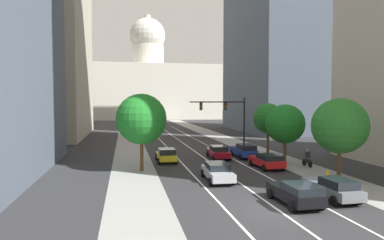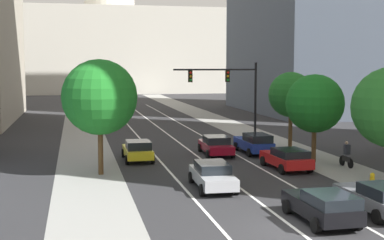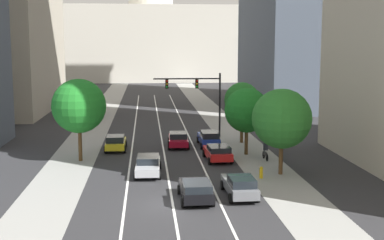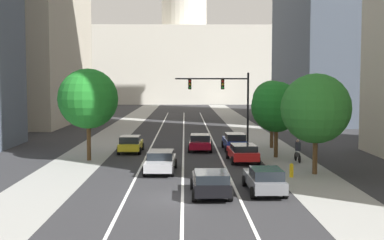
{
  "view_description": "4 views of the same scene",
  "coord_description": "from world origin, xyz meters",
  "px_view_note": "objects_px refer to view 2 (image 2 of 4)",
  "views": [
    {
      "loc": [
        -8.72,
        -18.76,
        6.31
      ],
      "look_at": [
        -2.65,
        12.55,
        4.64
      ],
      "focal_mm": 32.46,
      "sensor_mm": 36.0,
      "label": 1
    },
    {
      "loc": [
        -8.72,
        -20.28,
        6.73
      ],
      "look_at": [
        -1.63,
        12.43,
        3.29
      ],
      "focal_mm": 50.72,
      "sensor_mm": 36.0,
      "label": 2
    },
    {
      "loc": [
        -1.58,
        -31.46,
        9.97
      ],
      "look_at": [
        2.15,
        10.53,
        3.78
      ],
      "focal_mm": 48.71,
      "sensor_mm": 36.0,
      "label": 3
    },
    {
      "loc": [
        0.12,
        -26.45,
        6.2
      ],
      "look_at": [
        0.69,
        13.46,
        3.07
      ],
      "focal_mm": 48.15,
      "sensor_mm": 36.0,
      "label": 4
    }
  ],
  "objects_px": {
    "traffic_signal_mast": "(231,87)",
    "street_tree_near_left": "(100,97)",
    "street_tree_near_right": "(315,104)",
    "car_black": "(323,205)",
    "capitol_building": "(110,42)",
    "car_blue": "(254,143)",
    "car_yellow": "(138,150)",
    "cyclist": "(347,154)",
    "car_red": "(287,158)",
    "car_silver": "(212,175)",
    "street_tree_mid_right": "(291,95)",
    "car_gray": "(377,198)",
    "car_crimson": "(216,145)",
    "fire_hydrant": "(372,181)"
  },
  "relations": [
    {
      "from": "traffic_signal_mast",
      "to": "street_tree_near_left",
      "type": "distance_m",
      "value": 15.52
    },
    {
      "from": "traffic_signal_mast",
      "to": "street_tree_near_right",
      "type": "distance_m",
      "value": 9.83
    },
    {
      "from": "car_black",
      "to": "street_tree_near_left",
      "type": "bearing_deg",
      "value": 34.35
    },
    {
      "from": "capitol_building",
      "to": "traffic_signal_mast",
      "type": "bearing_deg",
      "value": -87.43
    },
    {
      "from": "capitol_building",
      "to": "car_blue",
      "type": "height_order",
      "value": "capitol_building"
    },
    {
      "from": "car_yellow",
      "to": "car_blue",
      "type": "height_order",
      "value": "car_blue"
    },
    {
      "from": "car_yellow",
      "to": "street_tree_near_right",
      "type": "xyz_separation_m",
      "value": [
        11.91,
        -2.9,
        3.29
      ]
    },
    {
      "from": "car_blue",
      "to": "cyclist",
      "type": "xyz_separation_m",
      "value": [
        4.15,
        -6.47,
        0.03
      ]
    },
    {
      "from": "car_black",
      "to": "car_red",
      "type": "relative_size",
      "value": 0.97
    },
    {
      "from": "car_silver",
      "to": "street_tree_mid_right",
      "type": "height_order",
      "value": "street_tree_mid_right"
    },
    {
      "from": "capitol_building",
      "to": "street_tree_mid_right",
      "type": "height_order",
      "value": "capitol_building"
    },
    {
      "from": "car_gray",
      "to": "street_tree_near_left",
      "type": "bearing_deg",
      "value": 44.15
    },
    {
      "from": "car_crimson",
      "to": "car_silver",
      "type": "height_order",
      "value": "car_silver"
    },
    {
      "from": "car_blue",
      "to": "fire_hydrant",
      "type": "height_order",
      "value": "car_blue"
    },
    {
      "from": "traffic_signal_mast",
      "to": "fire_hydrant",
      "type": "distance_m",
      "value": 18.44
    },
    {
      "from": "traffic_signal_mast",
      "to": "fire_hydrant",
      "type": "xyz_separation_m",
      "value": [
        2.82,
        -17.68,
        -4.4
      ]
    },
    {
      "from": "car_red",
      "to": "car_gray",
      "type": "xyz_separation_m",
      "value": [
        -0.0,
        -10.62,
        0.0
      ]
    },
    {
      "from": "car_crimson",
      "to": "car_gray",
      "type": "distance_m",
      "value": 17.37
    },
    {
      "from": "car_blue",
      "to": "car_black",
      "type": "bearing_deg",
      "value": 169.96
    },
    {
      "from": "capitol_building",
      "to": "car_red",
      "type": "xyz_separation_m",
      "value": [
        4.5,
        -102.71,
        -11.41
      ]
    },
    {
      "from": "car_black",
      "to": "car_yellow",
      "type": "relative_size",
      "value": 1.03
    },
    {
      "from": "traffic_signal_mast",
      "to": "street_tree_mid_right",
      "type": "bearing_deg",
      "value": -41.51
    },
    {
      "from": "car_red",
      "to": "car_blue",
      "type": "xyz_separation_m",
      "value": [
        -0.01,
        6.42,
        0.07
      ]
    },
    {
      "from": "car_black",
      "to": "fire_hydrant",
      "type": "height_order",
      "value": "car_black"
    },
    {
      "from": "car_black",
      "to": "street_tree_mid_right",
      "type": "height_order",
      "value": "street_tree_mid_right"
    },
    {
      "from": "car_gray",
      "to": "car_blue",
      "type": "xyz_separation_m",
      "value": [
        -0.0,
        17.05,
        0.07
      ]
    },
    {
      "from": "car_crimson",
      "to": "cyclist",
      "type": "distance_m",
      "value": 9.69
    },
    {
      "from": "car_silver",
      "to": "car_yellow",
      "type": "xyz_separation_m",
      "value": [
        -2.99,
        9.37,
        0.0
      ]
    },
    {
      "from": "car_red",
      "to": "street_tree_near_right",
      "type": "xyz_separation_m",
      "value": [
        2.92,
        2.33,
        3.29
      ]
    },
    {
      "from": "car_silver",
      "to": "capitol_building",
      "type": "bearing_deg",
      "value": 1.34
    },
    {
      "from": "fire_hydrant",
      "to": "street_tree_mid_right",
      "type": "relative_size",
      "value": 0.15
    },
    {
      "from": "car_black",
      "to": "car_silver",
      "type": "xyz_separation_m",
      "value": [
        -3.0,
        7.25,
        -0.01
      ]
    },
    {
      "from": "traffic_signal_mast",
      "to": "capitol_building",
      "type": "bearing_deg",
      "value": 92.57
    },
    {
      "from": "car_gray",
      "to": "traffic_signal_mast",
      "type": "relative_size",
      "value": 0.65
    },
    {
      "from": "car_blue",
      "to": "traffic_signal_mast",
      "type": "height_order",
      "value": "traffic_signal_mast"
    },
    {
      "from": "car_yellow",
      "to": "fire_hydrant",
      "type": "xyz_separation_m",
      "value": [
        11.41,
        -11.37,
        -0.29
      ]
    },
    {
      "from": "car_silver",
      "to": "car_gray",
      "type": "relative_size",
      "value": 1.02
    },
    {
      "from": "car_silver",
      "to": "cyclist",
      "type": "relative_size",
      "value": 2.8
    },
    {
      "from": "car_red",
      "to": "traffic_signal_mast",
      "type": "distance_m",
      "value": 12.27
    },
    {
      "from": "car_gray",
      "to": "street_tree_near_left",
      "type": "xyz_separation_m",
      "value": [
        -11.75,
        11.59,
        4.0
      ]
    },
    {
      "from": "car_red",
      "to": "car_blue",
      "type": "distance_m",
      "value": 6.42
    },
    {
      "from": "car_silver",
      "to": "traffic_signal_mast",
      "type": "bearing_deg",
      "value": -17.49
    },
    {
      "from": "street_tree_near_right",
      "to": "street_tree_mid_right",
      "type": "distance_m",
      "value": 5.77
    },
    {
      "from": "car_red",
      "to": "fire_hydrant",
      "type": "height_order",
      "value": "car_red"
    },
    {
      "from": "car_yellow",
      "to": "street_tree_mid_right",
      "type": "xyz_separation_m",
      "value": [
        12.53,
        2.83,
        3.57
      ]
    },
    {
      "from": "car_blue",
      "to": "car_silver",
      "type": "bearing_deg",
      "value": 149.95
    },
    {
      "from": "street_tree_near_left",
      "to": "car_black",
      "type": "bearing_deg",
      "value": -54.68
    },
    {
      "from": "car_yellow",
      "to": "fire_hydrant",
      "type": "distance_m",
      "value": 16.1
    },
    {
      "from": "car_gray",
      "to": "street_tree_mid_right",
      "type": "distance_m",
      "value": 19.35
    },
    {
      "from": "fire_hydrant",
      "to": "street_tree_near_right",
      "type": "relative_size",
      "value": 0.15
    }
  ]
}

